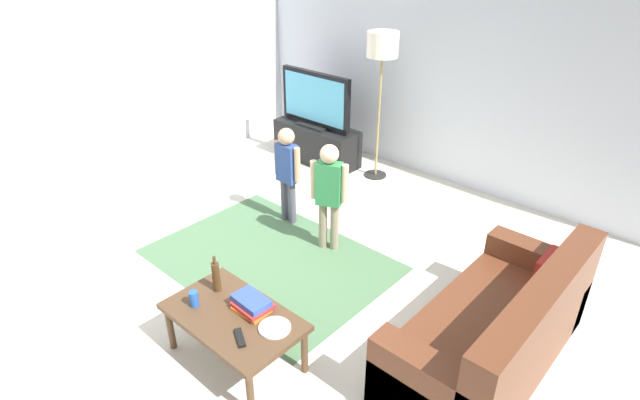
{
  "coord_description": "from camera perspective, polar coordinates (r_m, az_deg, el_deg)",
  "views": [
    {
      "loc": [
        2.69,
        -2.36,
        2.82
      ],
      "look_at": [
        0.0,
        0.6,
        0.65
      ],
      "focal_mm": 28.51,
      "sensor_mm": 36.0,
      "label": 1
    }
  ],
  "objects": [
    {
      "name": "ground",
      "position": [
        4.56,
        -5.15,
        -9.9
      ],
      "size": [
        7.8,
        7.8,
        0.0
      ],
      "primitive_type": "plane",
      "color": "beige"
    },
    {
      "name": "wall_back",
      "position": [
        6.18,
        15.58,
        13.7
      ],
      "size": [
        6.0,
        0.12,
        2.7
      ],
      "primitive_type": "cube",
      "color": "silver",
      "rests_on": "ground"
    },
    {
      "name": "wall_left",
      "position": [
        6.33,
        -25.13,
        12.44
      ],
      "size": [
        0.12,
        6.0,
        2.7
      ],
      "primitive_type": "cube",
      "color": "silver",
      "rests_on": "ground"
    },
    {
      "name": "area_rug",
      "position": [
        4.91,
        -5.6,
        -6.66
      ],
      "size": [
        2.2,
        1.6,
        0.01
      ],
      "primitive_type": "cube",
      "color": "#4C724C",
      "rests_on": "ground"
    },
    {
      "name": "tv_stand",
      "position": [
        6.84,
        -0.38,
        6.34
      ],
      "size": [
        1.2,
        0.44,
        0.5
      ],
      "color": "black",
      "rests_on": "ground"
    },
    {
      "name": "tv",
      "position": [
        6.62,
        -0.53,
        11.14
      ],
      "size": [
        1.1,
        0.28,
        0.71
      ],
      "color": "black",
      "rests_on": "tv_stand"
    },
    {
      "name": "couch",
      "position": [
        3.89,
        19.5,
        -14.19
      ],
      "size": [
        0.8,
        1.8,
        0.86
      ],
      "color": "brown",
      "rests_on": "ground"
    },
    {
      "name": "floor_lamp",
      "position": [
        6.04,
        7.01,
        16.07
      ],
      "size": [
        0.36,
        0.36,
        1.78
      ],
      "color": "#262626",
      "rests_on": "ground"
    },
    {
      "name": "child_near_tv",
      "position": [
        5.23,
        -3.7,
        3.7
      ],
      "size": [
        0.35,
        0.17,
        1.06
      ],
      "color": "#4C4C59",
      "rests_on": "ground"
    },
    {
      "name": "child_center",
      "position": [
        4.74,
        1.02,
        1.32
      ],
      "size": [
        0.34,
        0.21,
        1.09
      ],
      "color": "gray",
      "rests_on": "ground"
    },
    {
      "name": "coffee_table",
      "position": [
        3.72,
        -9.68,
        -13.13
      ],
      "size": [
        1.0,
        0.6,
        0.42
      ],
      "color": "#513823",
      "rests_on": "ground"
    },
    {
      "name": "book_stack",
      "position": [
        3.68,
        -7.67,
        -11.5
      ],
      "size": [
        0.28,
        0.23,
        0.1
      ],
      "color": "orange",
      "rests_on": "coffee_table"
    },
    {
      "name": "bottle",
      "position": [
        3.85,
        -11.58,
        -8.38
      ],
      "size": [
        0.06,
        0.06,
        0.3
      ],
      "color": "#4C3319",
      "rests_on": "coffee_table"
    },
    {
      "name": "tv_remote",
      "position": [
        3.5,
        -8.98,
        -15.02
      ],
      "size": [
        0.17,
        0.12,
        0.02
      ],
      "primitive_type": "cube",
      "rotation": [
        0.0,
        0.0,
        -0.5
      ],
      "color": "black",
      "rests_on": "coffee_table"
    },
    {
      "name": "soda_can",
      "position": [
        3.79,
        -13.97,
        -10.7
      ],
      "size": [
        0.07,
        0.07,
        0.12
      ],
      "primitive_type": "cylinder",
      "color": "#2659B2",
      "rests_on": "coffee_table"
    },
    {
      "name": "plate",
      "position": [
        3.55,
        -5.1,
        -14.09
      ],
      "size": [
        0.22,
        0.22,
        0.02
      ],
      "color": "white",
      "rests_on": "coffee_table"
    }
  ]
}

